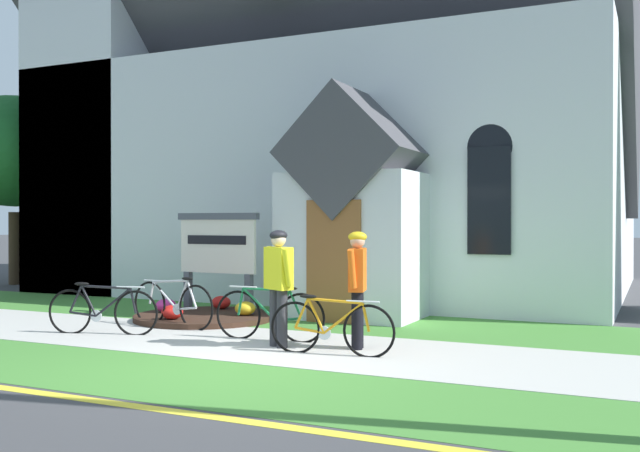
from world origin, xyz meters
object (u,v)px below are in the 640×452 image
(bicycle_black, at_px, (331,327))
(bicycle_silver, at_px, (173,304))
(bicycle_white, at_px, (102,311))
(yard_deciduous_tree, at_px, (15,152))
(church_sign, at_px, (218,248))
(bicycle_blue, at_px, (270,315))
(cyclist_in_yellow_jersey, at_px, (278,279))
(cyclist_in_white_jersey, at_px, (358,281))

(bicycle_black, bearing_deg, bicycle_silver, 161.71)
(bicycle_white, relative_size, yard_deciduous_tree, 0.33)
(church_sign, distance_m, bicycle_black, 4.27)
(church_sign, bearing_deg, bicycle_silver, -88.84)
(bicycle_white, bearing_deg, bicycle_silver, 64.40)
(church_sign, relative_size, bicycle_black, 1.11)
(bicycle_white, relative_size, bicycle_black, 1.01)
(bicycle_silver, bearing_deg, bicycle_blue, -12.38)
(bicycle_blue, distance_m, yard_deciduous_tree, 12.47)
(bicycle_black, bearing_deg, bicycle_white, 179.60)
(bicycle_silver, xyz_separation_m, cyclist_in_yellow_jersey, (2.47, -0.91, 0.55))
(bicycle_white, distance_m, cyclist_in_yellow_jersey, 3.04)
(bicycle_silver, relative_size, cyclist_in_white_jersey, 1.13)
(cyclist_in_white_jersey, bearing_deg, bicycle_white, -172.92)
(church_sign, bearing_deg, yard_deciduous_tree, 159.27)
(yard_deciduous_tree, bearing_deg, bicycle_black, -25.50)
(bicycle_white, relative_size, bicycle_silver, 0.95)
(bicycle_white, bearing_deg, cyclist_in_yellow_jersey, 3.18)
(church_sign, xyz_separation_m, yard_deciduous_tree, (-8.78, 3.32, 2.39))
(bicycle_black, bearing_deg, bicycle_blue, 152.93)
(yard_deciduous_tree, bearing_deg, cyclist_in_yellow_jersey, -26.43)
(cyclist_in_yellow_jersey, xyz_separation_m, cyclist_in_white_jersey, (1.04, 0.33, -0.01))
(cyclist_in_yellow_jersey, distance_m, cyclist_in_white_jersey, 1.09)
(church_sign, bearing_deg, cyclist_in_white_jersey, -28.88)
(bicycle_white, distance_m, yard_deciduous_tree, 10.62)
(bicycle_blue, bearing_deg, bicycle_black, -27.07)
(bicycle_white, bearing_deg, church_sign, 78.70)
(bicycle_blue, xyz_separation_m, yard_deciduous_tree, (-10.88, 5.15, 3.26))
(bicycle_blue, relative_size, bicycle_black, 1.02)
(bicycle_black, height_order, yard_deciduous_tree, yard_deciduous_tree)
(bicycle_black, relative_size, cyclist_in_white_jersey, 1.06)
(church_sign, height_order, bicycle_white, church_sign)
(cyclist_in_yellow_jersey, bearing_deg, bicycle_blue, 130.74)
(bicycle_blue, distance_m, cyclist_in_yellow_jersey, 0.82)
(bicycle_silver, height_order, cyclist_in_yellow_jersey, cyclist_in_yellow_jersey)
(bicycle_blue, height_order, yard_deciduous_tree, yard_deciduous_tree)
(bicycle_blue, xyz_separation_m, bicycle_silver, (-2.07, 0.45, 0.01))
(bicycle_white, xyz_separation_m, yard_deciduous_tree, (-8.29, 5.77, 3.27))
(cyclist_in_white_jersey, height_order, yard_deciduous_tree, yard_deciduous_tree)
(cyclist_in_yellow_jersey, bearing_deg, bicycle_silver, 159.70)
(bicycle_white, relative_size, cyclist_in_yellow_jersey, 1.06)
(yard_deciduous_tree, bearing_deg, cyclist_in_white_jersey, -23.18)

